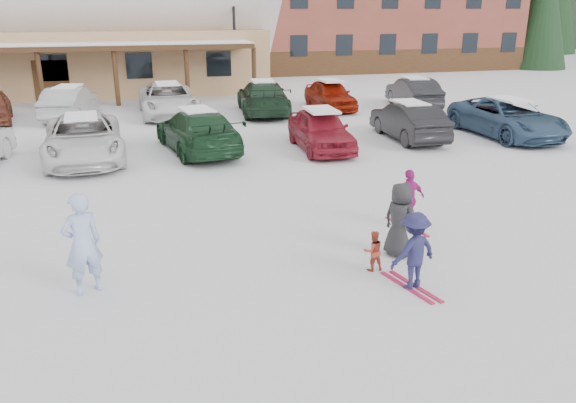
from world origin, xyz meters
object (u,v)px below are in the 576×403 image
object	(u,v)px
child_navy	(414,251)
parked_car_9	(70,103)
lamp_post	(234,34)
child_magenta	(409,199)
parked_car_2	(84,138)
parked_car_6	(507,118)
adult_skier	(82,244)
parked_car_4	(321,130)
parked_car_5	(409,121)
bystander_dark	(400,220)
parked_car_11	(263,98)
day_lodge	(20,23)
parked_car_13	(413,93)
toddler_red	(373,251)
parked_car_3	(198,131)
parked_car_10	(168,100)
parked_car_12	(330,95)

from	to	relation	value
child_navy	parked_car_9	xyz separation A→B (m)	(-7.58, 18.90, 0.02)
lamp_post	child_magenta	bearing A→B (deg)	-89.64
parked_car_2	parked_car_9	xyz separation A→B (m)	(-1.19, 7.88, -0.00)
lamp_post	parked_car_6	distance (m)	16.98
adult_skier	parked_car_4	world-z (taller)	adult_skier
parked_car_4	parked_car_5	size ratio (longest dim) A/B	0.97
bystander_dark	parked_car_9	xyz separation A→B (m)	(-7.96, 17.54, -0.04)
parked_car_5	parked_car_11	world-z (taller)	parked_car_11
adult_skier	parked_car_5	bearing A→B (deg)	-163.02
adult_skier	parked_car_9	world-z (taller)	adult_skier
day_lodge	parked_car_13	size ratio (longest dim) A/B	6.48
parked_car_2	parked_car_4	xyz separation A→B (m)	(8.03, -0.57, -0.02)
toddler_red	parked_car_6	size ratio (longest dim) A/B	0.15
toddler_red	child_magenta	distance (m)	2.52
parked_car_3	parked_car_10	distance (m)	7.34
parked_car_12	lamp_post	bearing A→B (deg)	116.27
parked_car_5	parked_car_3	bearing A→B (deg)	0.63
lamp_post	parked_car_13	xyz separation A→B (m)	(7.86, -7.37, -2.65)
parked_car_5	parked_car_10	world-z (taller)	parked_car_10
parked_car_4	parked_car_9	distance (m)	12.51
child_navy	adult_skier	bearing A→B (deg)	-27.69
child_magenta	parked_car_9	distance (m)	18.43
bystander_dark	parked_car_5	xyz separation A→B (m)	(5.02, 9.79, -0.06)
child_navy	parked_car_3	bearing A→B (deg)	-91.46
adult_skier	parked_car_4	xyz separation A→B (m)	(7.29, 9.14, -0.22)
adult_skier	parked_car_10	bearing A→B (deg)	-122.76
parked_car_11	parked_car_13	distance (m)	7.80
child_navy	parked_car_12	bearing A→B (deg)	-118.90
day_lodge	parked_car_6	distance (m)	27.82
toddler_red	parked_car_9	world-z (taller)	parked_car_9
child_navy	parked_car_3	distance (m)	11.54
parked_car_11	day_lodge	bearing A→B (deg)	-37.62
toddler_red	parked_car_5	distance (m)	11.82
parked_car_3	parked_car_10	world-z (taller)	parked_car_10
day_lodge	parked_car_10	size ratio (longest dim) A/B	5.33
parked_car_5	parked_car_13	xyz separation A→B (m)	(3.57, 6.73, 0.03)
parked_car_6	parked_car_3	bearing A→B (deg)	174.96
day_lodge	child_navy	world-z (taller)	day_lodge
toddler_red	parked_car_2	size ratio (longest dim) A/B	0.15
adult_skier	parked_car_10	size ratio (longest dim) A/B	0.34
bystander_dark	parked_car_4	xyz separation A→B (m)	(1.26, 9.09, -0.06)
toddler_red	child_navy	world-z (taller)	child_navy
day_lodge	parked_car_13	world-z (taller)	day_lodge
toddler_red	parked_car_11	bearing A→B (deg)	-96.41
parked_car_2	parked_car_10	xyz separation A→B (m)	(3.18, 7.53, 0.02)
parked_car_3	parked_car_11	xyz separation A→B (m)	(3.80, 6.72, 0.03)
adult_skier	parked_car_3	xyz separation A→B (m)	(3.03, 9.92, -0.19)
parked_car_6	parked_car_9	bearing A→B (deg)	151.80
parked_car_6	parked_car_13	xyz separation A→B (m)	(-0.40, 7.23, 0.00)
day_lodge	parked_car_12	size ratio (longest dim) A/B	6.93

